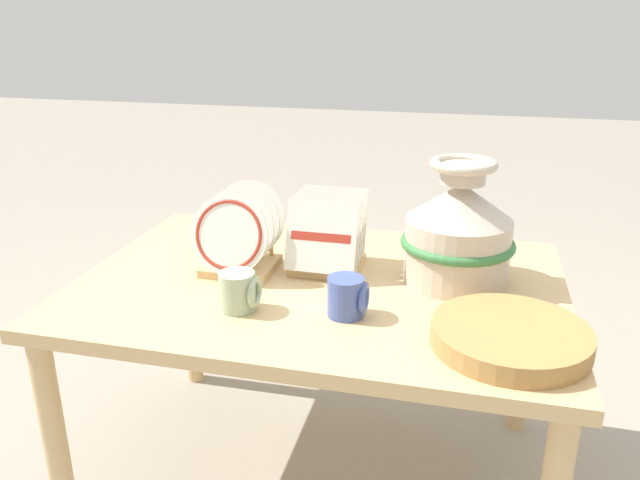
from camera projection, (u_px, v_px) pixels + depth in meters
The scene contains 8 objects.
ground_plane at pixel (320, 474), 1.82m from camera, with size 14.00×14.00×0.00m, color gray.
display_table at pixel (320, 304), 1.63m from camera, with size 1.23×0.85×0.62m.
ceramic_vase at pixel (458, 230), 1.55m from camera, with size 0.29×0.29×0.32m.
dish_rack_round_plates at pixel (238, 240), 1.63m from camera, with size 0.21×0.21×0.22m.
dish_rack_square_plates at pixel (327, 241), 1.65m from camera, with size 0.18×0.21×0.20m.
wicker_charger_stack at pixel (510, 337), 1.28m from camera, with size 0.33×0.33×0.04m.
mug_cobalt_glaze at pixel (348, 297), 1.40m from camera, with size 0.09×0.08×0.09m.
mug_sage_glaze at pixel (239, 291), 1.43m from camera, with size 0.09×0.08×0.09m.
Camera 1 is at (0.35, -1.43, 1.27)m, focal length 35.00 mm.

